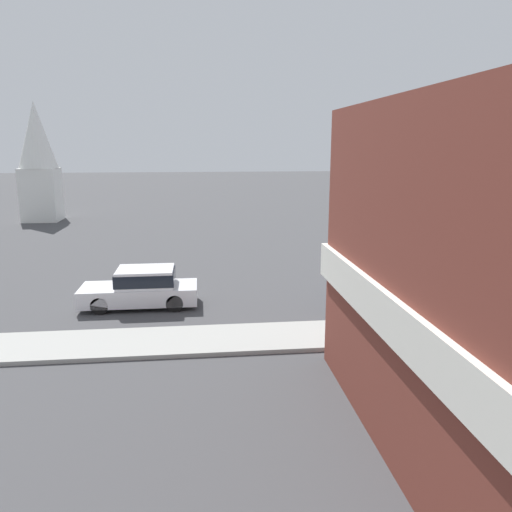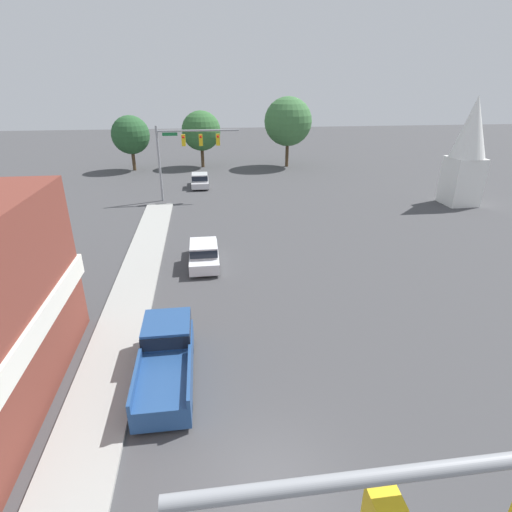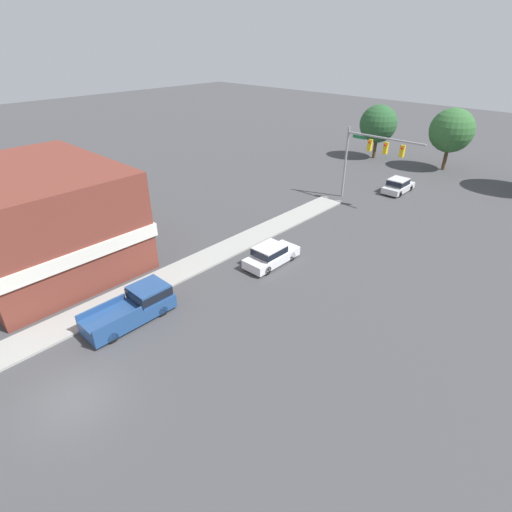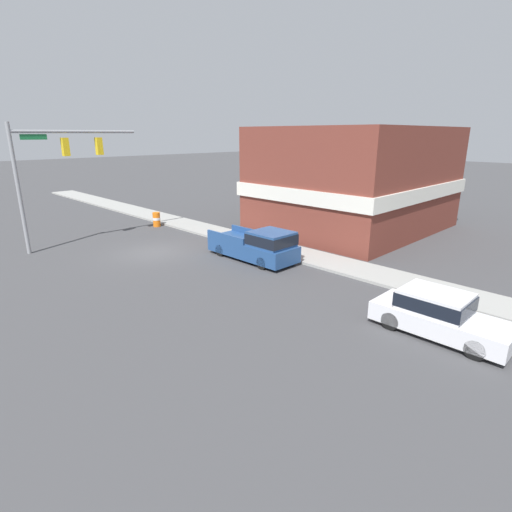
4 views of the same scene
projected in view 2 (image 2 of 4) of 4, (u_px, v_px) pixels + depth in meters
ground_plane at (272, 487)px, 11.51m from camera, size 200.00×200.00×0.00m
sidewalk_curb at (64, 511)px, 10.79m from camera, size 2.40×60.00×0.14m
far_signal_assembly at (186, 146)px, 37.73m from camera, size 7.79×0.49×7.11m
car_lead at (204, 253)px, 25.34m from camera, size 1.82×4.52×1.54m
car_distant at (200, 180)px, 44.32m from camera, size 1.86×4.20×1.53m
pickup_truck_parked at (167, 354)px, 15.72m from camera, size 2.00×5.38×1.81m
church_steeple at (468, 150)px, 36.42m from camera, size 3.13×3.13×9.77m
backdrop_tree_left_far at (131, 135)px, 51.41m from camera, size 4.85×4.85×6.98m
backdrop_tree_left_mid at (201, 131)px, 53.40m from camera, size 5.19×5.19×7.41m
backdrop_tree_center at (288, 122)px, 53.29m from camera, size 6.36×6.36×9.14m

